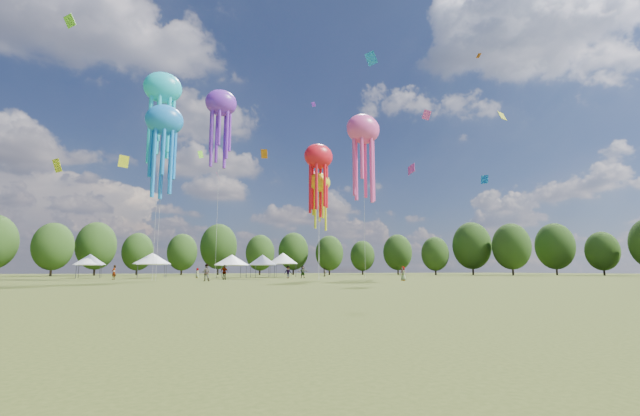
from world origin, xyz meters
name	(u,v)px	position (x,y,z in m)	size (l,w,h in m)	color
ground	(498,296)	(0.00, 0.00, 0.00)	(300.00, 300.00, 0.00)	#384416
spectator_near	(206,273)	(-8.24, 33.09, 0.94)	(0.91, 0.71, 1.87)	gray
spectators_far	(278,272)	(4.12, 45.73, 0.89)	(36.20, 33.09, 1.91)	gray
festival_tents	(211,259)	(-4.04, 56.02, 2.97)	(35.67, 11.67, 4.33)	#47474C
show_kites	(271,137)	(1.26, 41.26, 19.91)	(36.05, 16.89, 28.53)	#1981E5
small_kites	(260,73)	(0.08, 43.21, 30.23)	(62.99, 57.75, 40.82)	#1981E5
treeline	(207,240)	(-3.87, 62.51, 6.54)	(201.57, 95.24, 13.43)	#38281C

